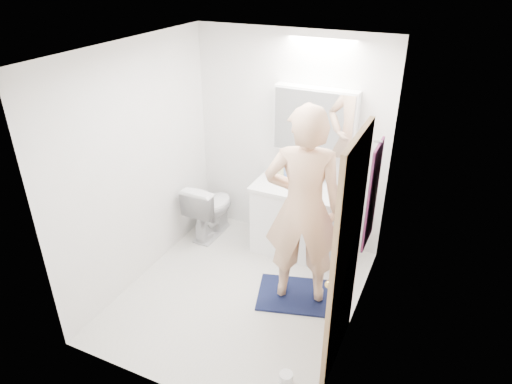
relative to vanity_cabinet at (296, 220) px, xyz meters
The scene contains 23 objects.
floor 1.06m from the vanity_cabinet, 102.72° to the right, with size 2.50×2.50×0.00m, color silver.
ceiling 2.24m from the vanity_cabinet, 102.72° to the right, with size 2.50×2.50×0.00m, color white.
wall_back 0.89m from the vanity_cabinet, 127.38° to the left, with size 2.50×2.50×0.00m, color white.
wall_front 2.37m from the vanity_cabinet, 95.62° to the right, with size 2.50×2.50×0.00m, color white.
wall_left 1.82m from the vanity_cabinet, 143.78° to the right, with size 2.50×2.50×0.00m, color white.
wall_right 1.54m from the vanity_cabinet, 47.57° to the right, with size 2.50×2.50×0.00m, color white.
vanity_cabinet is the anchor object (origin of this frame).
countertop 0.41m from the vanity_cabinet, 90.00° to the right, with size 0.95×0.58×0.04m, color white.
sink_basin 0.45m from the vanity_cabinet, 90.00° to the left, with size 0.36×0.36×0.03m, color white.
faucet 0.56m from the vanity_cabinet, 90.00° to the left, with size 0.02×0.02×0.16m, color silver.
medicine_cabinet 1.13m from the vanity_cabinet, 68.62° to the left, with size 0.88×0.14×0.70m, color white.
mirror_panel 1.12m from the vanity_cabinet, 58.47° to the left, with size 0.84×0.01×0.66m, color silver.
toilet 1.05m from the vanity_cabinet, behind, with size 0.39×0.69×0.70m, color silver.
bath_rug 0.91m from the vanity_cabinet, 67.10° to the right, with size 0.80×0.55×0.02m, color #121438.
person 1.04m from the vanity_cabinet, 67.10° to the right, with size 0.71×0.47×1.95m, color #DDAA84.
door 1.69m from the vanity_cabinet, 56.75° to the right, with size 0.04×0.80×2.00m, color tan.
door_knob 1.90m from the vanity_cabinet, 63.02° to the right, with size 0.06×0.06×0.06m, color gold.
towel 1.19m from the vanity_cabinet, 25.75° to the right, with size 0.02×0.42×1.00m, color #121C3A.
towel_hook 1.55m from the vanity_cabinet, 26.10° to the right, with size 0.02×0.02×0.07m, color silver.
soap_bottle_a 0.61m from the vanity_cabinet, 149.58° to the left, with size 0.08×0.08×0.20m, color beige.
soap_bottle_b 0.58m from the vanity_cabinet, 135.81° to the left, with size 0.08×0.09×0.19m, color #5779BB.
toothbrush_cup 0.53m from the vanity_cabinet, 42.68° to the left, with size 0.10×0.10×0.09m, color #4552D1.
toilet_paper_roll 1.91m from the vanity_cabinet, 71.70° to the right, with size 0.11×0.11×0.10m, color white.
Camera 1 is at (1.65, -3.21, 3.06)m, focal length 32.05 mm.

